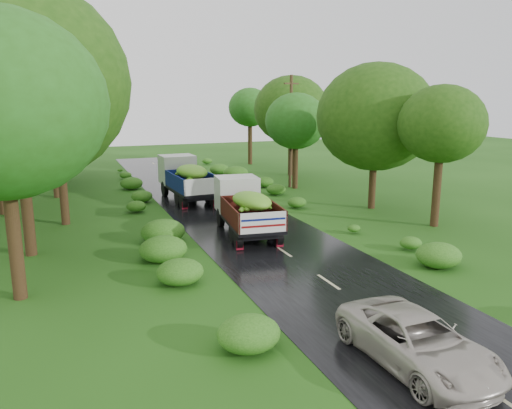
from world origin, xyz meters
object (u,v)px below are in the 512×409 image
truck_far (186,176)px  utility_pole (291,131)px  truck_near (245,205)px  car (417,341)px

truck_far → utility_pole: 9.06m
truck_near → utility_pole: bearing=61.7°
truck_near → car: bearing=-84.7°
truck_far → truck_near: bearing=-88.3°
truck_near → car: truck_near is taller
truck_near → utility_pole: 13.75m
truck_far → car: 22.82m
car → utility_pole: (8.07, 24.50, 3.59)m
truck_far → utility_pole: utility_pole is taller
truck_far → utility_pole: size_ratio=0.81×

